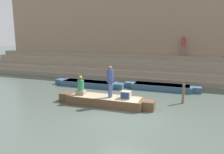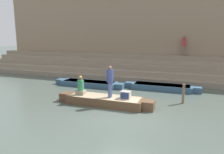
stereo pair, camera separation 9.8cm
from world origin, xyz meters
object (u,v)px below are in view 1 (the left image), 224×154
rowboat_main (105,100)px  moored_boat_shore (89,83)px  tv_set (126,95)px  person_on_steps (183,44)px  person_rowing (81,87)px  moored_boat_distant (161,87)px  mooring_post (183,94)px  person_standing (110,79)px

rowboat_main → moored_boat_shore: 4.80m
rowboat_main → moored_boat_shore: bearing=128.5°
tv_set → person_on_steps: person_on_steps is taller
person_on_steps → person_rowing: bearing=-98.6°
rowboat_main → moored_boat_distant: 5.28m
mooring_post → moored_boat_distant: bearing=119.1°
tv_set → moored_boat_shore: tv_set is taller
rowboat_main → person_standing: bearing=-10.5°
rowboat_main → person_standing: (0.35, -0.08, 1.25)m
rowboat_main → moored_boat_distant: size_ratio=1.04×
moored_boat_distant → person_on_steps: person_on_steps is taller
person_standing → person_on_steps: (3.43, 9.85, 1.55)m
rowboat_main → tv_set: size_ratio=10.59×
person_rowing → person_standing: bearing=4.8°
mooring_post → person_on_steps: bearing=92.7°
person_standing → tv_set: (0.88, 0.09, -0.81)m
rowboat_main → person_on_steps: 10.84m
moored_boat_distant → person_on_steps: 6.02m
tv_set → moored_boat_shore: (-4.08, 3.84, -0.49)m
person_rowing → mooring_post: size_ratio=0.97×
person_rowing → tv_set: bearing=6.8°
rowboat_main → moored_boat_distant: bearing=62.7°
rowboat_main → mooring_post: bearing=25.1°
rowboat_main → person_rowing: size_ratio=5.01×
rowboat_main → person_on_steps: size_ratio=3.15×
moored_boat_shore → person_on_steps: (6.63, 5.92, 2.85)m
rowboat_main → tv_set: bearing=2.6°
person_standing → person_rowing: 1.91m
person_standing → moored_boat_distant: 5.35m
person_standing → moored_boat_distant: (2.24, 4.68, -1.30)m
mooring_post → person_on_steps: (-0.38, 7.99, 2.49)m
moored_boat_shore → person_on_steps: bearing=38.1°
mooring_post → person_on_steps: person_on_steps is taller
person_rowing → moored_boat_shore: 4.22m
tv_set → person_rowing: bearing=-175.4°
moored_boat_distant → mooring_post: mooring_post is taller
moored_boat_shore → person_on_steps: person_on_steps is taller
rowboat_main → tv_set: (1.22, 0.01, 0.44)m
mooring_post → person_rowing: bearing=-161.8°
person_rowing → mooring_post: person_rowing is taller
rowboat_main → person_rowing: 1.62m
moored_boat_shore → rowboat_main: bearing=-57.1°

